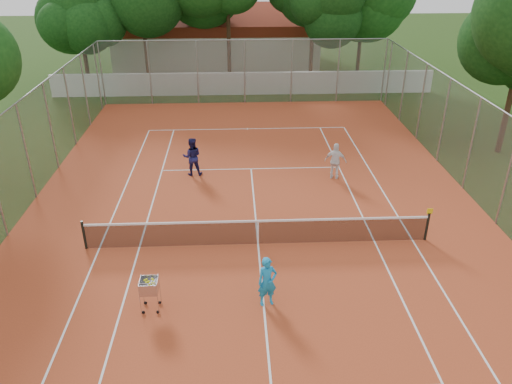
{
  "coord_description": "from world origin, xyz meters",
  "views": [
    {
      "loc": [
        -0.76,
        -14.72,
        9.54
      ],
      "look_at": [
        0.0,
        1.5,
        1.3
      ],
      "focal_mm": 35.0,
      "sensor_mm": 36.0,
      "label": 1
    }
  ],
  "objects_px": {
    "player_far_left": "(192,157)",
    "player_far_right": "(336,161)",
    "tennis_net": "(258,232)",
    "player_near": "(267,282)",
    "clubhouse": "(217,36)",
    "ball_hopper": "(150,294)"
  },
  "relations": [
    {
      "from": "clubhouse",
      "to": "player_far_left",
      "type": "height_order",
      "value": "clubhouse"
    },
    {
      "from": "clubhouse",
      "to": "player_far_left",
      "type": "distance_m",
      "value": 23.12
    },
    {
      "from": "player_far_left",
      "to": "player_far_right",
      "type": "relative_size",
      "value": 1.06
    },
    {
      "from": "tennis_net",
      "to": "player_far_right",
      "type": "height_order",
      "value": "player_far_right"
    },
    {
      "from": "player_near",
      "to": "ball_hopper",
      "type": "bearing_deg",
      "value": 167.88
    },
    {
      "from": "player_near",
      "to": "player_far_right",
      "type": "distance_m",
      "value": 9.17
    },
    {
      "from": "player_far_right",
      "to": "ball_hopper",
      "type": "distance_m",
      "value": 10.99
    },
    {
      "from": "tennis_net",
      "to": "player_near",
      "type": "bearing_deg",
      "value": -88.16
    },
    {
      "from": "clubhouse",
      "to": "player_far_right",
      "type": "distance_m",
      "value": 24.47
    },
    {
      "from": "clubhouse",
      "to": "player_near",
      "type": "bearing_deg",
      "value": -86.26
    },
    {
      "from": "clubhouse",
      "to": "player_far_right",
      "type": "height_order",
      "value": "clubhouse"
    },
    {
      "from": "clubhouse",
      "to": "player_far_left",
      "type": "relative_size",
      "value": 9.41
    },
    {
      "from": "player_near",
      "to": "player_far_left",
      "type": "relative_size",
      "value": 0.9
    },
    {
      "from": "tennis_net",
      "to": "player_far_left",
      "type": "relative_size",
      "value": 6.82
    },
    {
      "from": "player_near",
      "to": "player_far_right",
      "type": "height_order",
      "value": "player_far_right"
    },
    {
      "from": "tennis_net",
      "to": "player_near",
      "type": "relative_size",
      "value": 7.61
    },
    {
      "from": "tennis_net",
      "to": "clubhouse",
      "type": "height_order",
      "value": "clubhouse"
    },
    {
      "from": "player_near",
      "to": "player_far_right",
      "type": "relative_size",
      "value": 0.95
    },
    {
      "from": "player_near",
      "to": "ball_hopper",
      "type": "relative_size",
      "value": 1.4
    },
    {
      "from": "tennis_net",
      "to": "player_far_left",
      "type": "height_order",
      "value": "player_far_left"
    },
    {
      "from": "clubhouse",
      "to": "ball_hopper",
      "type": "distance_m",
      "value": 32.36
    },
    {
      "from": "tennis_net",
      "to": "ball_hopper",
      "type": "distance_m",
      "value": 4.62
    }
  ]
}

